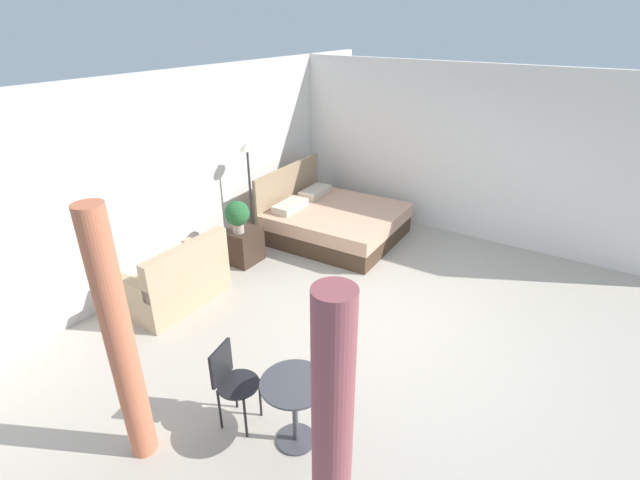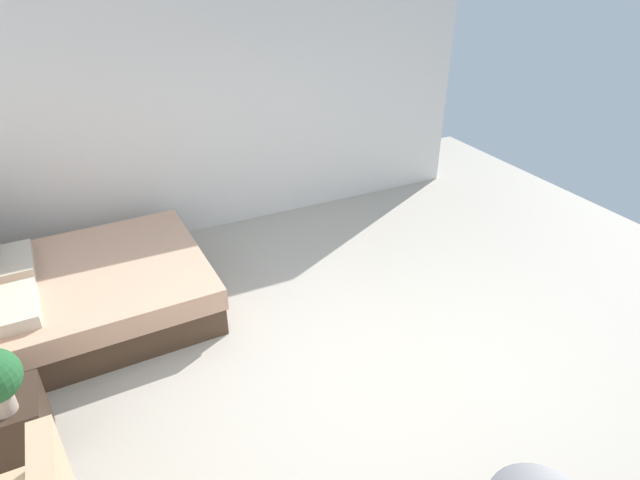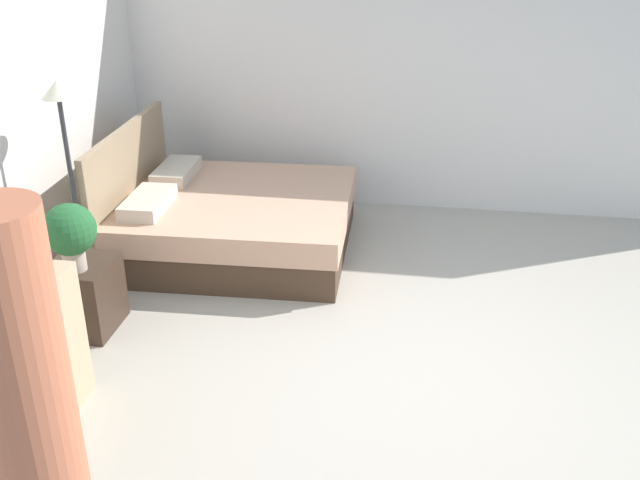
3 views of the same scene
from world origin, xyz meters
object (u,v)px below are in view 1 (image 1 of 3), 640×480
nightstand (243,246)px  cafe_chair_near_window (231,378)px  couch (177,282)px  balcony_table (295,401)px  floor_lamp (249,170)px  bed (334,221)px  potted_plant (237,214)px

nightstand → cafe_chair_near_window: bearing=-140.0°
couch → nightstand: (1.35, 0.05, -0.04)m
nightstand → balcony_table: (-2.30, -2.66, 0.20)m
cafe_chair_near_window → floor_lamp: bearing=37.9°
bed → couch: (-2.87, 0.65, 0.02)m
nightstand → cafe_chair_near_window: (-2.42, -2.03, 0.24)m
couch → potted_plant: (1.25, 0.03, 0.52)m
balcony_table → floor_lamp: bearing=46.0°
potted_plant → bed: bearing=-22.8°
floor_lamp → cafe_chair_near_window: floor_lamp is taller
floor_lamp → cafe_chair_near_window: 3.80m
nightstand → floor_lamp: (0.51, 0.25, 1.04)m
couch → potted_plant: bearing=1.2°
cafe_chair_near_window → balcony_table: bearing=-79.2°
floor_lamp → bed: bearing=-43.5°
couch → potted_plant: size_ratio=2.61×
potted_plant → balcony_table: 3.45m
nightstand → floor_lamp: floor_lamp is taller
potted_plant → nightstand: bearing=13.7°
bed → couch: size_ratio=1.61×
couch → potted_plant: 1.36m
potted_plant → cafe_chair_near_window: potted_plant is taller
couch → cafe_chair_near_window: (-1.07, -1.98, 0.20)m
cafe_chair_near_window → bed: bearing=18.7°
potted_plant → floor_lamp: (0.61, 0.27, 0.47)m
floor_lamp → balcony_table: size_ratio=2.56×
bed → floor_lamp: bearing=136.5°
bed → balcony_table: 4.29m
bed → potted_plant: size_ratio=4.21×
bed → potted_plant: bed is taller
floor_lamp → balcony_table: floor_lamp is taller
couch → balcony_table: (-0.95, -2.61, 0.16)m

